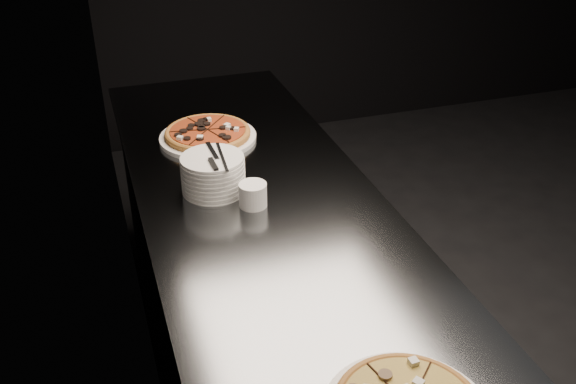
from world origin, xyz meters
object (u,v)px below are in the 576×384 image
object	(u,v)px
counter	(272,331)
ramekin	(253,194)
plate_stack	(213,174)
cutlery	(216,158)
pizza_tomato	(208,134)

from	to	relation	value
counter	ramekin	distance (m)	0.50
counter	plate_stack	bearing A→B (deg)	123.16
counter	cutlery	distance (m)	0.62
pizza_tomato	ramekin	xyz separation A→B (m)	(0.03, -0.50, 0.02)
plate_stack	ramekin	distance (m)	0.16
pizza_tomato	ramekin	distance (m)	0.50
cutlery	ramekin	world-z (taller)	cutlery
pizza_tomato	plate_stack	distance (m)	0.38
counter	cutlery	bearing A→B (deg)	123.60
counter	pizza_tomato	distance (m)	0.75
counter	pizza_tomato	size ratio (longest dim) A/B	6.76
counter	ramekin	bearing A→B (deg)	117.08
ramekin	counter	bearing A→B (deg)	-62.92
cutlery	ramekin	size ratio (longest dim) A/B	2.46
plate_stack	ramekin	xyz separation A→B (m)	(0.09, -0.13, -0.02)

